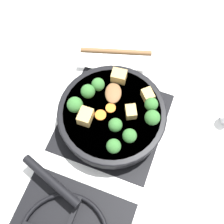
# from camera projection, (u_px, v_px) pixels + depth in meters

# --- Properties ---
(ground_plane) EXTENTS (2.40, 2.40, 0.00)m
(ground_plane) POSITION_uv_depth(u_px,v_px,m) (112.00, 122.00, 0.96)
(ground_plane) COLOR white
(front_burner_grate) EXTENTS (0.31, 0.31, 0.03)m
(front_burner_grate) POSITION_uv_depth(u_px,v_px,m) (112.00, 121.00, 0.95)
(front_burner_grate) COLOR black
(front_burner_grate) RESTS_ON ground_plane
(skillet_pan) EXTENTS (0.34, 0.44, 0.05)m
(skillet_pan) POSITION_uv_depth(u_px,v_px,m) (111.00, 116.00, 0.91)
(skillet_pan) COLOR black
(skillet_pan) RESTS_ON front_burner_grate
(wooden_spoon) EXTENTS (0.22, 0.22, 0.02)m
(wooden_spoon) POSITION_uv_depth(u_px,v_px,m) (115.00, 69.00, 0.94)
(wooden_spoon) COLOR brown
(wooden_spoon) RESTS_ON skillet_pan
(tofu_cube_center_large) EXTENTS (0.04, 0.05, 0.04)m
(tofu_cube_center_large) POSITION_uv_depth(u_px,v_px,m) (85.00, 117.00, 0.87)
(tofu_cube_center_large) COLOR tan
(tofu_cube_center_large) RESTS_ON skillet_pan
(tofu_cube_near_handle) EXTENTS (0.04, 0.05, 0.03)m
(tofu_cube_near_handle) POSITION_uv_depth(u_px,v_px,m) (131.00, 112.00, 0.88)
(tofu_cube_near_handle) COLOR tan
(tofu_cube_near_handle) RESTS_ON skillet_pan
(tofu_cube_east_chunk) EXTENTS (0.05, 0.04, 0.03)m
(tofu_cube_east_chunk) POSITION_uv_depth(u_px,v_px,m) (119.00, 76.00, 0.92)
(tofu_cube_east_chunk) COLOR tan
(tofu_cube_east_chunk) RESTS_ON skillet_pan
(tofu_cube_west_chunk) EXTENTS (0.05, 0.05, 0.03)m
(tofu_cube_west_chunk) POSITION_uv_depth(u_px,v_px,m) (148.00, 95.00, 0.90)
(tofu_cube_west_chunk) COLOR tan
(tofu_cube_west_chunk) RESTS_ON skillet_pan
(broccoli_floret_near_spoon) EXTENTS (0.04, 0.04, 0.05)m
(broccoli_floret_near_spoon) POSITION_uv_depth(u_px,v_px,m) (151.00, 104.00, 0.87)
(broccoli_floret_near_spoon) COLOR #709956
(broccoli_floret_near_spoon) RESTS_ON skillet_pan
(broccoli_floret_center_top) EXTENTS (0.04, 0.04, 0.05)m
(broccoli_floret_center_top) POSITION_uv_depth(u_px,v_px,m) (88.00, 91.00, 0.89)
(broccoli_floret_center_top) COLOR #709956
(broccoli_floret_center_top) RESTS_ON skillet_pan
(broccoli_floret_east_rim) EXTENTS (0.04, 0.04, 0.05)m
(broccoli_floret_east_rim) POSITION_uv_depth(u_px,v_px,m) (98.00, 85.00, 0.90)
(broccoli_floret_east_rim) COLOR #709956
(broccoli_floret_east_rim) RESTS_ON skillet_pan
(broccoli_floret_west_rim) EXTENTS (0.04, 0.04, 0.05)m
(broccoli_floret_west_rim) POSITION_uv_depth(u_px,v_px,m) (115.00, 125.00, 0.85)
(broccoli_floret_west_rim) COLOR #709956
(broccoli_floret_west_rim) RESTS_ON skillet_pan
(broccoli_floret_north_edge) EXTENTS (0.04, 0.04, 0.05)m
(broccoli_floret_north_edge) POSITION_uv_depth(u_px,v_px,m) (130.00, 136.00, 0.84)
(broccoli_floret_north_edge) COLOR #709956
(broccoli_floret_north_edge) RESTS_ON skillet_pan
(broccoli_floret_south_cluster) EXTENTS (0.04, 0.04, 0.05)m
(broccoli_floret_south_cluster) POSITION_uv_depth(u_px,v_px,m) (114.00, 146.00, 0.82)
(broccoli_floret_south_cluster) COLOR #709956
(broccoli_floret_south_cluster) RESTS_ON skillet_pan
(broccoli_floret_mid_floret) EXTENTS (0.05, 0.05, 0.05)m
(broccoli_floret_mid_floret) POSITION_uv_depth(u_px,v_px,m) (75.00, 105.00, 0.87)
(broccoli_floret_mid_floret) COLOR #709956
(broccoli_floret_mid_floret) RESTS_ON skillet_pan
(broccoli_floret_small_inner) EXTENTS (0.04, 0.04, 0.05)m
(broccoli_floret_small_inner) POSITION_uv_depth(u_px,v_px,m) (152.00, 118.00, 0.85)
(broccoli_floret_small_inner) COLOR #709956
(broccoli_floret_small_inner) RESTS_ON skillet_pan
(carrot_slice_orange_thin) EXTENTS (0.03, 0.03, 0.01)m
(carrot_slice_orange_thin) POSITION_uv_depth(u_px,v_px,m) (101.00, 115.00, 0.89)
(carrot_slice_orange_thin) COLOR orange
(carrot_slice_orange_thin) RESTS_ON skillet_pan
(carrot_slice_near_center) EXTENTS (0.03, 0.03, 0.01)m
(carrot_slice_near_center) POSITION_uv_depth(u_px,v_px,m) (111.00, 108.00, 0.89)
(carrot_slice_near_center) COLOR orange
(carrot_slice_near_center) RESTS_ON skillet_pan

